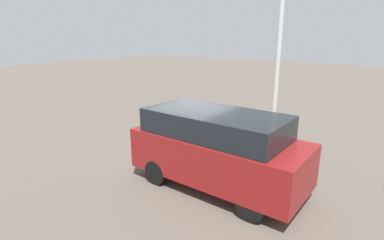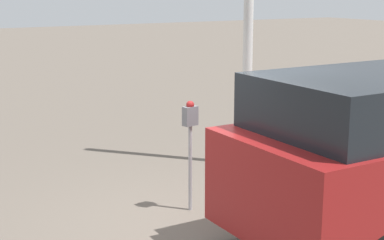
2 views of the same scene
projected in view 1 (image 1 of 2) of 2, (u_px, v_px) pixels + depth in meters
name	position (u px, v px, depth m)	size (l,w,h in m)	color
ground_plane	(192.00, 153.00, 10.47)	(80.00, 80.00, 0.00)	#60564C
parking_meter_near	(205.00, 119.00, 10.47)	(0.22, 0.14, 1.54)	#9E9EA3
lamp_post	(275.00, 93.00, 10.15)	(0.44, 0.44, 6.17)	beige
parked_van	(217.00, 147.00, 7.84)	(4.60, 1.98, 2.07)	maroon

